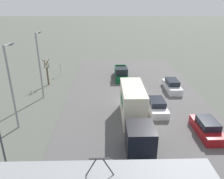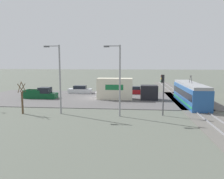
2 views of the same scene
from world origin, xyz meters
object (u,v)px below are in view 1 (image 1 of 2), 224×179
Objects in this scene: box_truck at (134,110)px; sedan_car_0 at (207,128)px; street_tree at (47,73)px; street_lamp_near_crossing at (11,82)px; sedan_car_1 at (157,106)px; no_parking_sign at (60,68)px; pickup_truck at (121,74)px; street_lamp_mid_block at (40,61)px; sedan_car_2 at (172,86)px.

box_truck reaches higher than sedan_car_0.
street_tree is 0.48× the size of street_lamp_near_crossing.
sedan_car_1 is 2.18× the size of no_parking_sign.
street_lamp_mid_block is at bearing 33.02° from pickup_truck.
street_lamp_near_crossing is at bearing 85.44° from street_lamp_mid_block.
sedan_car_0 is at bearing 174.08° from street_lamp_near_crossing.
street_tree reaches higher than sedan_car_1.
street_tree is (14.64, -9.03, 1.14)m from sedan_car_1.
street_tree reaches higher than sedan_car_0.
sedan_car_2 is at bearing 142.69° from pickup_truck.
sedan_car_0 is 2.14× the size of no_parking_sign.
box_truck is 4.89× the size of no_parking_sign.
pickup_truck is (0.35, -14.39, -0.93)m from box_truck.
street_tree is at bearing -45.65° from box_truck.
sedan_car_0 is 0.98× the size of sedan_car_1.
box_truck is at bearing 122.93° from no_parking_sign.
no_parking_sign is at bearing -93.92° from street_lamp_near_crossing.
sedan_car_1 is at bearing 162.38° from street_lamp_mid_block.
street_tree is at bearing -8.62° from sedan_car_2.
box_truck is at bearing 54.51° from sedan_car_2.
sedan_car_1 is at bearing -136.26° from box_truck.
street_lamp_mid_block reaches higher than box_truck.
sedan_car_2 is 0.57× the size of street_lamp_mid_block.
street_lamp_near_crossing reaches higher than sedan_car_1.
street_lamp_mid_block reaches higher than street_tree.
no_parking_sign is (-1.02, -4.48, -0.53)m from street_tree.
no_parking_sign is (13.62, -13.51, 0.61)m from sedan_car_1.
no_parking_sign is (10.61, -16.39, -0.45)m from box_truck.
street_tree is 4.63m from no_parking_sign.
box_truck is at bearing -15.74° from sedan_car_0.
sedan_car_2 is at bearing -88.60° from sedan_car_0.
street_tree is at bearing -36.86° from sedan_car_0.
street_tree is 1.91× the size of no_parking_sign.
sedan_car_2 reaches higher than sedan_car_0.
box_truck reaches higher than pickup_truck.
box_truck is 2.24× the size of sedan_car_1.
sedan_car_2 is 1.20× the size of street_tree.
sedan_car_1 is 15.43m from street_lamp_mid_block.
sedan_car_0 is 25.27m from no_parking_sign.
street_lamp_near_crossing is 16.79m from no_parking_sign.
street_lamp_mid_block reaches higher than sedan_car_0.
street_lamp_mid_block is at bearing 86.61° from no_parking_sign.
box_truck is 1.21× the size of street_lamp_mid_block.
street_lamp_mid_block is (-0.59, -7.36, 0.05)m from street_lamp_near_crossing.
sedan_car_0 is at bearing 128.37° from sedan_car_1.
sedan_car_0 is 6.11m from sedan_car_1.
pickup_truck is 17.80m from sedan_car_0.
sedan_car_2 is 18.40m from street_tree.
sedan_car_0 is 0.54× the size of street_lamp_near_crossing.
street_tree is (18.16, -2.75, 1.10)m from sedan_car_2.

